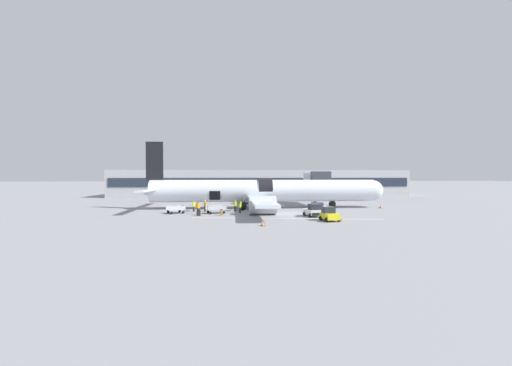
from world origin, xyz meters
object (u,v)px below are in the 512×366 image
at_px(baggage_tug_mid, 313,211).
at_px(baggage_tug_rear, 329,215).
at_px(ground_crew_marshal, 194,206).
at_px(ground_crew_supervisor, 241,206).
at_px(baggage_tug_lead, 319,208).
at_px(baggage_cart_loading, 216,209).
at_px(baggage_cart_queued, 176,210).
at_px(airplane, 262,192).
at_px(ground_crew_helper, 205,206).
at_px(suitcase_on_tarmac_spare, 221,213).
at_px(ground_crew_loader_a, 240,207).
at_px(ground_crew_loader_b, 235,205).
at_px(ground_crew_driver, 198,208).
at_px(suitcase_on_tarmac_upright, 199,213).

bearing_deg(baggage_tug_mid, baggage_tug_rear, -78.28).
bearing_deg(ground_crew_marshal, ground_crew_supervisor, 2.67).
bearing_deg(baggage_tug_lead, baggage_cart_loading, -176.39).
height_order(baggage_tug_mid, baggage_cart_queued, baggage_tug_mid).
height_order(airplane, baggage_cart_loading, airplane).
xyz_separation_m(baggage_tug_mid, ground_crew_helper, (-14.66, 6.76, 0.17)).
height_order(ground_crew_helper, ground_crew_marshal, ground_crew_helper).
relative_size(baggage_cart_loading, ground_crew_helper, 2.17).
xyz_separation_m(ground_crew_helper, suitcase_on_tarmac_spare, (2.55, -4.72, -0.53)).
xyz_separation_m(baggage_cart_queued, ground_crew_helper, (3.95, 1.78, 0.37)).
relative_size(baggage_tug_rear, baggage_cart_queued, 0.80).
relative_size(baggage_tug_mid, ground_crew_loader_a, 1.94).
relative_size(baggage_tug_lead, ground_crew_marshal, 2.08).
bearing_deg(baggage_tug_lead, ground_crew_marshal, 174.95).
xyz_separation_m(ground_crew_loader_a, ground_crew_loader_b, (-0.66, 1.92, 0.08)).
distance_m(ground_crew_supervisor, ground_crew_marshal, 7.03).
bearing_deg(ground_crew_driver, suitcase_on_tarmac_upright, -81.87).
distance_m(baggage_tug_rear, ground_crew_driver, 17.93).
xyz_separation_m(baggage_tug_lead, baggage_cart_queued, (-20.90, -0.41, -0.09)).
relative_size(ground_crew_marshal, suitcase_on_tarmac_spare, 1.85).
relative_size(ground_crew_supervisor, suitcase_on_tarmac_spare, 1.83).
bearing_deg(ground_crew_loader_a, ground_crew_marshal, 162.47).
distance_m(airplane, suitcase_on_tarmac_spare, 11.19).
xyz_separation_m(baggage_tug_rear, baggage_cart_loading, (-13.73, 8.50, -0.13)).
xyz_separation_m(ground_crew_loader_a, ground_crew_supervisor, (0.16, 2.49, 0.01)).
relative_size(baggage_cart_queued, ground_crew_supervisor, 2.13).
xyz_separation_m(baggage_tug_rear, baggage_cart_queued, (-19.45, 9.05, -0.18)).
bearing_deg(ground_crew_loader_b, suitcase_on_tarmac_spare, -112.32).
distance_m(baggage_tug_lead, baggage_cart_loading, 15.21).
relative_size(baggage_tug_mid, ground_crew_helper, 1.76).
height_order(baggage_tug_lead, baggage_tug_mid, baggage_tug_mid).
xyz_separation_m(baggage_tug_lead, ground_crew_driver, (-17.68, -1.83, 0.32)).
bearing_deg(ground_crew_marshal, ground_crew_helper, -9.00).
xyz_separation_m(ground_crew_loader_b, suitcase_on_tarmac_upright, (-4.99, -4.80, -0.51)).
relative_size(airplane, ground_crew_supervisor, 26.07).
xyz_separation_m(ground_crew_loader_a, suitcase_on_tarmac_upright, (-5.65, -2.88, -0.44)).
xyz_separation_m(baggage_cart_loading, ground_crew_driver, (-2.50, -0.87, 0.36)).
relative_size(baggage_tug_lead, ground_crew_loader_a, 2.13).
distance_m(baggage_tug_mid, suitcase_on_tarmac_spare, 12.29).
height_order(baggage_cart_queued, suitcase_on_tarmac_spare, baggage_cart_queued).
xyz_separation_m(airplane, ground_crew_loader_b, (-4.39, -4.17, -1.86)).
xyz_separation_m(baggage_tug_rear, suitcase_on_tarmac_upright, (-16.00, 6.06, -0.33)).
relative_size(baggage_tug_lead, baggage_tug_rear, 1.23).
height_order(baggage_tug_rear, ground_crew_helper, ground_crew_helper).
distance_m(baggage_cart_loading, ground_crew_supervisor, 4.60).
height_order(ground_crew_loader_b, ground_crew_marshal, ground_crew_loader_b).
bearing_deg(ground_crew_supervisor, ground_crew_marshal, -177.33).
distance_m(baggage_cart_queued, suitcase_on_tarmac_spare, 7.13).
bearing_deg(baggage_tug_mid, suitcase_on_tarmac_upright, 172.54).
bearing_deg(ground_crew_loader_a, ground_crew_driver, -167.40).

